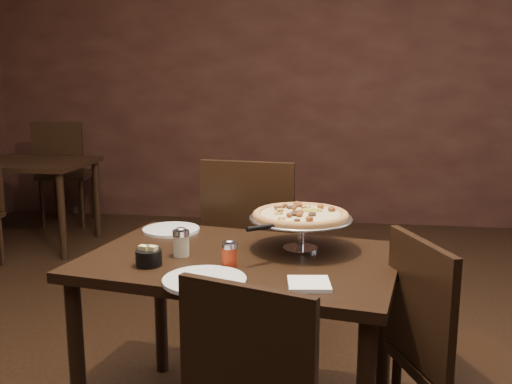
# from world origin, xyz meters

# --- Properties ---
(room) EXTENTS (6.04, 7.04, 2.84)m
(room) POSITION_xyz_m (0.06, 0.03, 1.40)
(room) COLOR black
(room) RESTS_ON ground
(dining_table) EXTENTS (1.24, 0.94, 0.71)m
(dining_table) POSITION_xyz_m (0.03, 0.07, 0.62)
(dining_table) COLOR black
(dining_table) RESTS_ON ground
(background_table) EXTENTS (1.13, 0.76, 0.71)m
(background_table) POSITION_xyz_m (-2.20, 2.35, 0.61)
(background_table) COLOR black
(background_table) RESTS_ON ground
(pizza_stand) EXTENTS (0.40, 0.40, 0.16)m
(pizza_stand) POSITION_xyz_m (0.24, 0.19, 0.84)
(pizza_stand) COLOR #BBBBC2
(pizza_stand) RESTS_ON dining_table
(parmesan_shaker) EXTENTS (0.06, 0.06, 0.11)m
(parmesan_shaker) POSITION_xyz_m (-0.19, 0.04, 0.76)
(parmesan_shaker) COLOR beige
(parmesan_shaker) RESTS_ON dining_table
(pepper_flake_shaker) EXTENTS (0.06, 0.06, 0.10)m
(pepper_flake_shaker) POSITION_xyz_m (0.01, -0.06, 0.76)
(pepper_flake_shaker) COLOR maroon
(pepper_flake_shaker) RESTS_ON dining_table
(packet_caddy) EXTENTS (0.09, 0.09, 0.07)m
(packet_caddy) POSITION_xyz_m (-0.27, -0.08, 0.74)
(packet_caddy) COLOR black
(packet_caddy) RESTS_ON dining_table
(napkin_stack) EXTENTS (0.15, 0.15, 0.01)m
(napkin_stack) POSITION_xyz_m (0.30, -0.21, 0.72)
(napkin_stack) COLOR white
(napkin_stack) RESTS_ON dining_table
(plate_left) EXTENTS (0.24, 0.24, 0.01)m
(plate_left) POSITION_xyz_m (-0.33, 0.38, 0.71)
(plate_left) COLOR silver
(plate_left) RESTS_ON dining_table
(plate_near) EXTENTS (0.27, 0.27, 0.01)m
(plate_near) POSITION_xyz_m (-0.04, -0.22, 0.72)
(plate_near) COLOR silver
(plate_near) RESTS_ON dining_table
(serving_spatula) EXTENTS (0.16, 0.16, 0.02)m
(serving_spatula) POSITION_xyz_m (0.12, -0.00, 0.84)
(serving_spatula) COLOR #BBBBC2
(serving_spatula) RESTS_ON pizza_stand
(chair_far) EXTENTS (0.51, 0.51, 0.98)m
(chair_far) POSITION_xyz_m (-0.03, 0.79, 0.54)
(chair_far) COLOR black
(chair_far) RESTS_ON ground
(chair_side) EXTENTS (0.52, 0.52, 0.85)m
(chair_side) POSITION_xyz_m (0.75, -0.10, 0.47)
(chair_side) COLOR black
(chair_side) RESTS_ON ground
(bg_chair_far) EXTENTS (0.51, 0.51, 0.99)m
(bg_chair_far) POSITION_xyz_m (-2.16, 3.03, 0.54)
(bg_chair_far) COLOR black
(bg_chair_far) RESTS_ON ground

